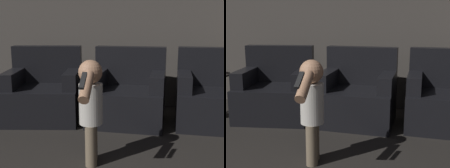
# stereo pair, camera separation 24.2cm
# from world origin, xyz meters

# --- Properties ---
(wall_back) EXTENTS (8.40, 0.05, 2.60)m
(wall_back) POSITION_xyz_m (0.00, 4.50, 1.30)
(wall_back) COLOR #423D38
(wall_back) RESTS_ON ground_plane
(armchair_left) EXTENTS (0.96, 0.85, 0.90)m
(armchair_left) POSITION_xyz_m (-0.73, 3.79, 0.32)
(armchair_left) COLOR black
(armchair_left) RESTS_ON ground_plane
(armchair_middle) EXTENTS (0.96, 0.85, 0.90)m
(armchair_middle) POSITION_xyz_m (0.32, 3.79, 0.32)
(armchair_middle) COLOR black
(armchair_middle) RESTS_ON ground_plane
(armchair_right) EXTENTS (0.96, 0.85, 0.90)m
(armchair_right) POSITION_xyz_m (1.36, 3.79, 0.32)
(armchair_right) COLOR black
(armchair_right) RESTS_ON ground_plane
(person_toddler) EXTENTS (0.20, 0.63, 0.92)m
(person_toddler) POSITION_xyz_m (0.07, 2.60, 0.54)
(person_toddler) COLOR brown
(person_toddler) RESTS_ON ground_plane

